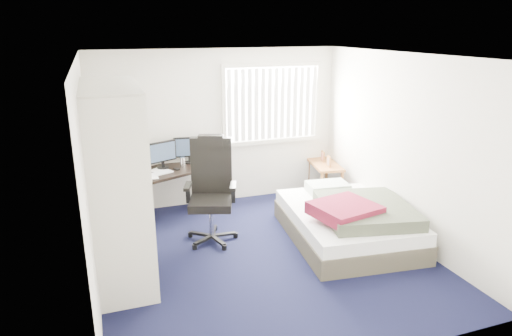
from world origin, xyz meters
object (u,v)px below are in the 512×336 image
Objects in this scene: bed at (349,221)px; desk at (164,168)px; nightstand at (325,167)px; office_chair at (211,201)px.

desk is at bearing 142.73° from bed.
nightstand is (2.72, -0.04, -0.25)m from desk.
office_chair is 1.58× the size of nightstand.
nightstand is at bearing 23.45° from office_chair.
office_chair is at bearing -64.61° from desk.
nightstand is at bearing 73.41° from bed.
office_chair is 1.89m from bed.
desk is 0.77× the size of bed.
desk is at bearing 115.39° from office_chair.
bed is (1.74, -0.68, -0.27)m from office_chair.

